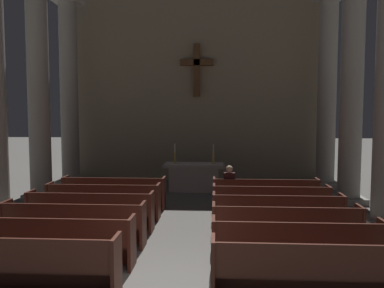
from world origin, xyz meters
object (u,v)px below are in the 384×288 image
object	(u,v)px
pew_right_row_4	(277,214)
candlestick_left	(175,157)
pew_left_row_2	(52,241)
pew_right_row_1	(313,271)
pew_left_row_6	(114,193)
pew_right_row_6	(265,194)
column_right_third	(352,90)
altar	(194,176)
pew_left_row_5	(104,201)
column_right_fourth	(327,94)
candlestick_right	(213,157)
column_left_fourth	(69,95)
pew_right_row_2	(297,246)
pew_left_row_3	(74,224)
lone_worshipper	(229,186)
pew_left_row_4	(90,211)
pew_left_row_1	(22,264)
pew_right_row_3	(286,228)
column_left_third	(39,91)
pew_right_row_5	(271,203)

from	to	relation	value
pew_right_row_4	candlestick_left	xyz separation A→B (m)	(-2.91, 4.97, 0.76)
pew_left_row_2	pew_right_row_1	bearing A→B (deg)	-13.92
pew_right_row_1	pew_left_row_6	bearing A→B (deg)	128.89
pew_left_row_6	pew_right_row_6	xyz separation A→B (m)	(4.43, 0.00, 0.00)
column_right_third	altar	world-z (taller)	column_right_third
pew_left_row_5	column_right_fourth	distance (m)	9.20
candlestick_left	candlestick_right	size ratio (longest dim) A/B	1.00
pew_left_row_5	candlestick_left	world-z (taller)	candlestick_left
column_left_fourth	candlestick_right	bearing A→B (deg)	-10.32
pew_right_row_6	column_right_fourth	distance (m)	5.59
pew_left_row_6	candlestick_left	bearing A→B (deg)	61.37
pew_right_row_2	pew_right_row_6	distance (m)	4.39
column_left_fourth	pew_left_row_3	bearing A→B (deg)	-68.87
pew_left_row_6	column_left_fourth	xyz separation A→B (m)	(-2.74, 3.80, 3.05)
pew_right_row_4	lone_worshipper	size ratio (longest dim) A/B	2.28
pew_right_row_1	column_left_fourth	world-z (taller)	column_left_fourth
pew_left_row_4	altar	xyz separation A→B (m)	(2.21, 4.97, 0.06)
pew_right_row_4	candlestick_right	distance (m)	5.25
pew_left_row_1	column_left_fourth	bearing A→B (deg)	106.45
pew_left_row_3	altar	xyz separation A→B (m)	(2.21, 6.06, 0.06)
column_right_third	column_left_fourth	distance (m)	10.26
pew_right_row_3	column_left_fourth	xyz separation A→B (m)	(-7.17, 7.09, 3.05)
pew_left_row_5	column_right_fourth	xyz separation A→B (m)	(7.17, 4.90, 3.05)
candlestick_right	pew_left_row_4	bearing A→B (deg)	-120.39
pew_right_row_3	pew_left_row_1	bearing A→B (deg)	-153.63
pew_right_row_3	lone_worshipper	xyz separation A→B (m)	(-1.04, 3.33, 0.22)
pew_right_row_2	altar	distance (m)	7.50
pew_right_row_3	pew_right_row_4	world-z (taller)	same
pew_left_row_3	column_left_fourth	xyz separation A→B (m)	(-2.74, 7.09, 3.05)
pew_left_row_3	pew_right_row_2	xyz separation A→B (m)	(4.43, -1.10, 0.00)
pew_left_row_6	column_left_third	bearing A→B (deg)	157.09
pew_left_row_3	column_left_fourth	size ratio (longest dim) A/B	0.42
pew_left_row_6	pew_right_row_3	world-z (taller)	same
pew_left_row_4	pew_left_row_6	world-z (taller)	same
pew_left_row_6	pew_right_row_3	bearing A→B (deg)	-36.64
candlestick_left	lone_worshipper	size ratio (longest dim) A/B	0.54
pew_left_row_3	pew_right_row_6	xyz separation A→B (m)	(4.43, 3.29, 0.00)
pew_left_row_6	pew_right_row_3	distance (m)	5.52
column_right_fourth	lone_worshipper	xyz separation A→B (m)	(-3.78, -3.76, -2.84)
column_right_fourth	column_left_fourth	bearing A→B (deg)	180.00
column_right_fourth	candlestick_right	world-z (taller)	column_right_fourth
pew_right_row_5	altar	bearing A→B (deg)	119.77
column_right_third	candlestick_left	bearing A→B (deg)	164.08
pew_right_row_5	candlestick_left	distance (m)	4.90
pew_left_row_5	altar	bearing A→B (deg)	60.23
pew_left_row_4	pew_right_row_5	world-z (taller)	same
column_left_third	lone_worshipper	distance (m)	6.85
pew_right_row_5	lone_worshipper	size ratio (longest dim) A/B	2.28
pew_left_row_6	altar	bearing A→B (deg)	51.39
pew_right_row_2	pew_right_row_4	xyz separation A→B (m)	(0.00, 2.19, 0.00)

